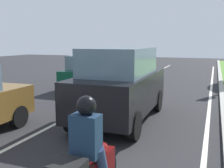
# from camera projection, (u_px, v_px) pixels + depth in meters

# --- Properties ---
(ground_plane) EXTENTS (60.00, 60.00, 0.00)m
(ground_plane) POSITION_uv_depth(u_px,v_px,m) (132.00, 93.00, 12.96)
(ground_plane) COLOR #262628
(lane_line_center) EXTENTS (0.12, 32.00, 0.01)m
(lane_line_center) POSITION_uv_depth(u_px,v_px,m) (119.00, 92.00, 13.21)
(lane_line_center) COLOR silver
(lane_line_center) RESTS_ON ground
(lane_line_right_edge) EXTENTS (0.12, 32.00, 0.01)m
(lane_line_right_edge) POSITION_uv_depth(u_px,v_px,m) (210.00, 98.00, 11.68)
(lane_line_right_edge) COLOR silver
(lane_line_right_edge) RESTS_ON ground
(curb_right) EXTENTS (0.24, 48.00, 0.12)m
(curb_right) POSITION_uv_depth(u_px,v_px,m) (223.00, 98.00, 11.49)
(curb_right) COLOR #9E9B93
(curb_right) RESTS_ON ground
(car_suv_ahead) EXTENTS (2.01, 4.52, 2.28)m
(car_suv_ahead) POSITION_uv_depth(u_px,v_px,m) (121.00, 84.00, 8.21)
(car_suv_ahead) COLOR black
(car_suv_ahead) RESTS_ON ground
(car_hatchback_far) EXTENTS (1.75, 3.71, 1.78)m
(car_hatchback_far) POSITION_uv_depth(u_px,v_px,m) (89.00, 73.00, 13.61)
(car_hatchback_far) COLOR #0C472D
(car_hatchback_far) RESTS_ON ground
(rider_person) EXTENTS (0.50, 0.40, 1.16)m
(rider_person) POSITION_uv_depth(u_px,v_px,m) (87.00, 134.00, 3.69)
(rider_person) COLOR #192D47
(rider_person) RESTS_ON ground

